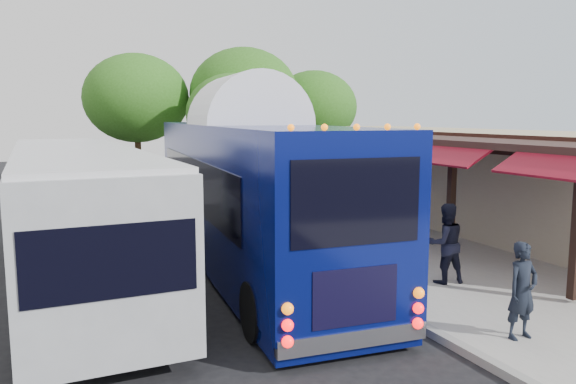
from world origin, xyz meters
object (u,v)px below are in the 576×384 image
coach_bus (248,186)px  ped_d (305,199)px  city_bus (78,210)px  sign_board (390,220)px  ped_b (445,243)px  ped_a (522,291)px  ped_c (348,238)px

coach_bus → ped_d: coach_bus is taller
city_bus → sign_board: (9.40, 0.42, -1.03)m
ped_d → ped_b: bearing=72.2°
ped_b → ped_d: (0.61, 9.02, -0.18)m
city_bus → ped_b: city_bus is taller
city_bus → ped_b: (8.00, -3.95, -0.75)m
ped_d → ped_a: bearing=68.6°
coach_bus → sign_board: size_ratio=13.14×
ped_c → ped_b: bearing=135.0°
ped_b → ped_c: ped_b is taller
coach_bus → ped_b: size_ratio=6.87×
city_bus → ped_a: (7.01, -7.25, -0.83)m
coach_bus → sign_board: coach_bus is taller
ped_d → sign_board: ped_d is taller
ped_b → ped_d: ped_b is taller
ped_b → ped_c: size_ratio=1.12×
ped_b → ped_d: bearing=-83.1°
city_bus → sign_board: size_ratio=12.45×
city_bus → ped_c: size_ratio=7.28×
coach_bus → ped_b: bearing=-40.8°
coach_bus → ped_a: coach_bus is taller
ped_d → sign_board: bearing=85.8°
city_bus → ped_d: bearing=29.9°
ped_a → ped_d: bearing=81.0°
city_bus → sign_board: 9.47m
ped_a → ped_d: size_ratio=1.12×
city_bus → ped_d: (8.60, 5.07, -0.92)m
sign_board → city_bus: bearing=164.2°
ped_d → coach_bus: bearing=37.3°
ped_a → ped_b: (0.99, 3.30, 0.08)m
sign_board → ped_c: bearing=-158.7°
coach_bus → city_bus: size_ratio=1.06×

